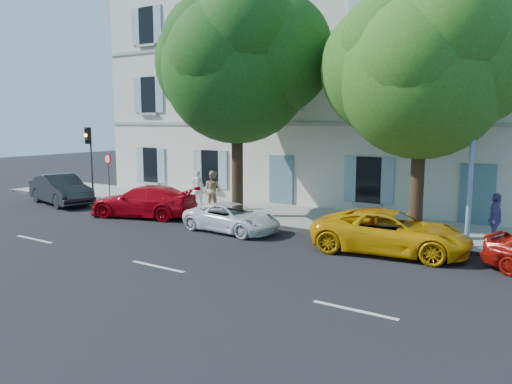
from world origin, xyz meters
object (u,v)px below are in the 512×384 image
Objects in this scene: road_sign at (108,167)px; car_white_coupe at (232,218)px; pedestrian_c at (495,220)px; car_red_coupe at (144,201)px; pedestrian_a at (198,188)px; tree_left at (237,69)px; tree_right at (422,76)px; car_dark_sedan at (61,189)px; car_yellow_supercar at (390,232)px; pedestrian_b at (213,190)px; traffic_light at (89,147)px; street_lamp at (474,103)px.

car_white_coupe is at bearing -12.26° from road_sign.
car_red_coupe is at bearing 94.39° from pedestrian_c.
road_sign is 1.41× the size of pedestrian_a.
car_white_coupe is 6.17m from tree_left.
tree_right is 4.96× the size of pedestrian_c.
car_red_coupe is 6.91m from tree_left.
car_dark_sedan reaches higher than car_red_coupe.
pedestrian_b is (-9.13, 2.52, 0.35)m from car_yellow_supercar.
pedestrian_c is (19.48, 2.14, 0.27)m from car_dark_sedan.
street_lamp reaches higher than traffic_light.
car_red_coupe is 13.77m from pedestrian_c.
car_red_coupe is 13.57m from street_lamp.
car_dark_sedan is 2.57m from road_sign.
traffic_light is (-9.36, -0.11, -3.42)m from tree_left.
tree_left reaches higher than road_sign.
road_sign is 17.41m from street_lamp.
road_sign is (-15.45, -0.12, -3.77)m from tree_right.
car_red_coupe reaches higher than car_yellow_supercar.
pedestrian_a is (6.41, 2.95, 0.24)m from car_dark_sedan.
car_white_coupe is at bearing -59.52° from tree_left.
car_white_coupe is 0.79× the size of car_yellow_supercar.
pedestrian_a is at bearing 81.62° from pedestrian_c.
tree_left is at bearing 98.72° from car_red_coupe.
tree_left is at bearing 87.49° from pedestrian_c.
car_white_coupe is 0.41× the size of tree_left.
pedestrian_a is (-10.38, 2.96, 0.30)m from car_yellow_supercar.
traffic_light is at bearing 76.69° from car_yellow_supercar.
tree_left is (-1.21, 2.05, 5.69)m from car_white_coupe.
street_lamp is 4.82× the size of pedestrian_a.
tree_right is at bearing 174.94° from pedestrian_b.
tree_left is at bearing 157.53° from pedestrian_b.
car_red_coupe is 0.96× the size of car_yellow_supercar.
tree_left is at bearing -179.48° from tree_right.
car_red_coupe is 4.78m from road_sign.
tree_right is 1.06× the size of street_lamp.
pedestrian_a is (-3.20, 1.21, -5.24)m from tree_left.
street_lamp is (1.98, 1.39, 4.01)m from car_yellow_supercar.
traffic_light is at bearing 6.04° from pedestrian_b.
car_dark_sedan is at bearing 82.33° from car_yellow_supercar.
pedestrian_b is (1.25, -0.44, 0.04)m from pedestrian_a.
car_dark_sedan is 0.92× the size of car_yellow_supercar.
pedestrian_c is (19.23, 0.50, -1.79)m from traffic_light.
pedestrian_a is (0.52, 3.01, 0.30)m from car_red_coupe.
car_red_coupe is 6.26m from traffic_light.
pedestrian_a is at bearing -19.94° from pedestrian_b.
street_lamp is (12.88, 1.45, 4.01)m from car_red_coupe.
car_red_coupe is at bearing 53.93° from pedestrian_a.
road_sign is (1.35, 0.06, -0.96)m from traffic_light.
car_yellow_supercar is at bearing 163.81° from pedestrian_b.
car_yellow_supercar is 2.08× the size of road_sign.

